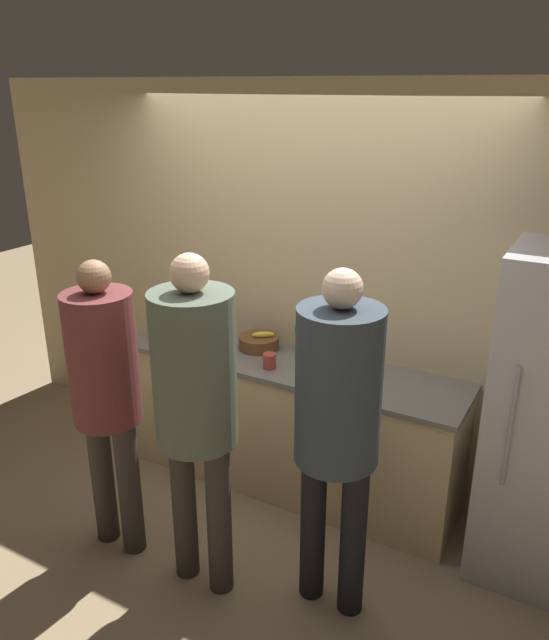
% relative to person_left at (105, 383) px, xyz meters
% --- Properties ---
extents(ground_plane, '(14.00, 14.00, 0.00)m').
position_rel_person_left_xyz_m(ground_plane, '(0.58, 0.69, -1.05)').
color(ground_plane, '#9E8460').
extents(wall_back, '(5.20, 0.06, 2.60)m').
position_rel_person_left_xyz_m(wall_back, '(0.58, 1.32, 0.25)').
color(wall_back, '#D6BC8C').
rests_on(wall_back, ground_plane).
extents(counter, '(2.28, 0.61, 0.90)m').
position_rel_person_left_xyz_m(counter, '(0.58, 1.03, -0.60)').
color(counter, beige).
rests_on(counter, ground_plane).
extents(person_left, '(0.37, 0.37, 1.74)m').
position_rel_person_left_xyz_m(person_left, '(0.00, 0.00, 0.00)').
color(person_left, '#38332D').
rests_on(person_left, ground_plane).
extents(person_center, '(0.41, 0.41, 1.85)m').
position_rel_person_left_xyz_m(person_center, '(0.60, -0.00, 0.09)').
color(person_center, '#38332D').
rests_on(person_center, ground_plane).
extents(person_right, '(0.40, 0.40, 1.82)m').
position_rel_person_left_xyz_m(person_right, '(1.27, 0.20, 0.07)').
color(person_right, black).
rests_on(person_right, ground_plane).
extents(fruit_bowl, '(0.27, 0.27, 0.13)m').
position_rel_person_left_xyz_m(fruit_bowl, '(0.30, 1.11, -0.10)').
color(fruit_bowl, brown).
rests_on(fruit_bowl, counter).
extents(utensil_crock, '(0.12, 0.12, 0.25)m').
position_rel_person_left_xyz_m(utensil_crock, '(-0.13, 1.16, -0.08)').
color(utensil_crock, '#3D424C').
rests_on(utensil_crock, counter).
extents(bottle_amber, '(0.05, 0.05, 0.22)m').
position_rel_person_left_xyz_m(bottle_amber, '(0.89, 0.99, -0.06)').
color(bottle_amber, brown).
rests_on(bottle_amber, counter).
extents(cup_red, '(0.08, 0.08, 0.10)m').
position_rel_person_left_xyz_m(cup_red, '(0.52, 0.88, -0.10)').
color(cup_red, '#A33D33').
rests_on(cup_red, counter).
extents(potted_plant, '(0.17, 0.17, 0.25)m').
position_rel_person_left_xyz_m(potted_plant, '(0.62, 1.19, -0.01)').
color(potted_plant, beige).
rests_on(potted_plant, counter).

